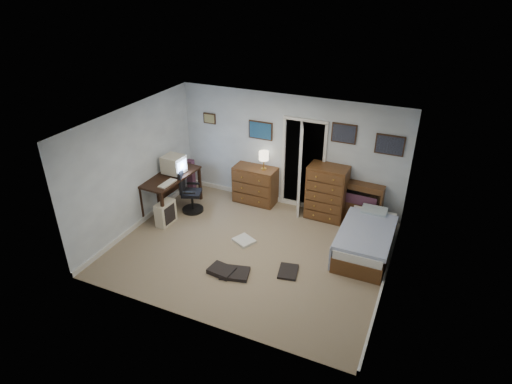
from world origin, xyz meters
TOP-DOWN VIEW (x-y plane):
  - floor at (0.00, 0.00)m, footprint 5.00×4.00m
  - computer_desk at (-2.30, 0.70)m, footprint 0.73×1.47m
  - crt_monitor at (-2.18, 0.85)m, footprint 0.45×0.42m
  - keyboard at (-2.02, 0.35)m, footprint 0.19×0.45m
  - pc_tower at (-2.00, 0.15)m, footprint 0.25×0.47m
  - office_chair at (-1.82, 0.81)m, footprint 0.60×0.60m
  - media_stack at (-2.32, 1.69)m, footprint 0.16×0.16m
  - low_dresser at (-0.68, 1.77)m, footprint 0.97×0.50m
  - table_lamp at (-0.48, 1.78)m, footprint 0.22×0.22m
  - doorway at (0.35, 2.27)m, footprint 0.96×1.12m
  - tall_dresser at (0.96, 1.75)m, footprint 0.82×0.50m
  - headboard_bookcase at (1.61, 1.86)m, footprint 0.99×0.31m
  - bed at (1.99, 0.83)m, footprint 0.96×1.77m
  - wall_posters at (0.57, 1.98)m, footprint 4.38×0.04m
  - floor_clutter at (0.07, -0.55)m, footprint 1.56×1.45m

SIDE VIEW (x-z plane):
  - floor at x=0.00m, z-range -0.02..0.00m
  - floor_clutter at x=0.07m, z-range -0.01..0.08m
  - pc_tower at x=-2.00m, z-range 0.00..0.50m
  - bed at x=1.99m, z-range -0.02..0.56m
  - office_chair at x=-1.82m, z-range -0.11..0.85m
  - media_stack at x=-2.32m, z-range 0.00..0.77m
  - low_dresser at x=-0.68m, z-range 0.00..0.85m
  - headboard_bookcase at x=1.61m, z-range 0.03..0.91m
  - tall_dresser at x=0.96m, z-range 0.00..1.19m
  - computer_desk at x=-2.30m, z-range 0.22..1.05m
  - keyboard at x=-2.02m, z-range 0.83..0.85m
  - doorway at x=0.35m, z-range -0.02..2.03m
  - crt_monitor at x=-2.18m, z-range 0.83..1.23m
  - table_lamp at x=-0.48m, z-range 0.95..1.36m
  - wall_posters at x=0.57m, z-range 1.45..2.05m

